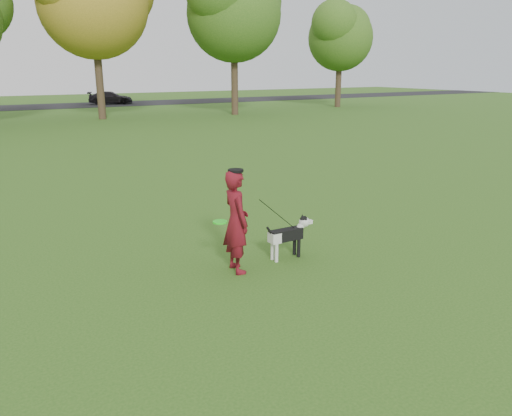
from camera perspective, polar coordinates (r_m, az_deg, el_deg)
ground at (r=8.68m, az=-0.77°, el=-6.20°), size 120.00×120.00×0.00m
road at (r=47.28m, az=-25.87°, el=10.29°), size 120.00×7.00×0.02m
man at (r=8.06m, az=-2.28°, el=-1.56°), size 0.46×0.65×1.70m
dog at (r=8.75m, az=3.84°, el=-2.88°), size 0.98×0.20×0.74m
car_right at (r=48.59m, az=-16.30°, el=12.01°), size 4.21×2.77×1.13m
man_held_items at (r=8.41m, az=2.27°, el=-0.65°), size 1.65×0.30×1.21m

